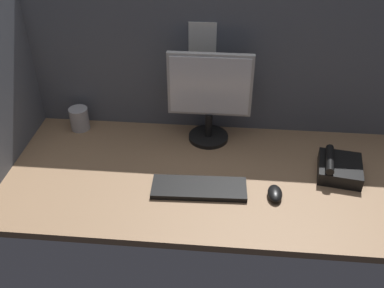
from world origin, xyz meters
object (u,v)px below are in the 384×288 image
(keyboard, at_px, (199,188))
(desk_phone, at_px, (339,168))
(monitor, at_px, (210,95))
(mug_steel, at_px, (79,119))
(mouse, at_px, (275,193))

(keyboard, bearing_deg, desk_phone, 12.92)
(monitor, distance_m, mug_steel, 0.63)
(desk_phone, bearing_deg, keyboard, -164.86)
(keyboard, height_order, mouse, mouse)
(monitor, relative_size, mug_steel, 3.86)
(mouse, xyz_separation_m, desk_phone, (0.27, 0.16, 0.01))
(keyboard, relative_size, mug_steel, 3.46)
(monitor, distance_m, mouse, 0.51)
(keyboard, xyz_separation_m, mug_steel, (-0.59, 0.39, 0.04))
(mouse, bearing_deg, monitor, 125.00)
(keyboard, bearing_deg, mug_steel, 144.31)
(keyboard, relative_size, mouse, 3.85)
(monitor, height_order, mouse, monitor)
(mouse, bearing_deg, keyboard, 176.39)
(monitor, relative_size, mouse, 4.30)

